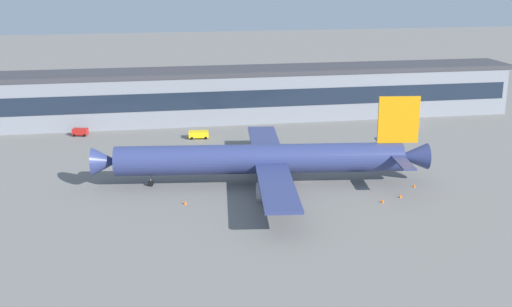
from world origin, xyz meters
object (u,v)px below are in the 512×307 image
(pushback_tractor, at_px, (199,134))
(traffic_cone_2, at_px, (414,186))
(airliner, at_px, (265,159))
(baggage_tug, at_px, (81,132))
(traffic_cone_0, at_px, (383,201))
(stair_truck, at_px, (408,115))
(traffic_cone_1, at_px, (400,196))
(traffic_cone_3, at_px, (185,202))

(pushback_tractor, distance_m, traffic_cone_2, 57.16)
(airliner, bearing_deg, baggage_tug, 130.00)
(pushback_tractor, distance_m, traffic_cone_0, 57.90)
(stair_truck, height_order, pushback_tractor, stair_truck)
(pushback_tractor, distance_m, baggage_tug, 29.43)
(baggage_tug, distance_m, traffic_cone_2, 82.94)
(airliner, distance_m, stair_truck, 64.49)
(stair_truck, height_order, traffic_cone_1, stair_truck)
(stair_truck, bearing_deg, pushback_tractor, -173.18)
(airliner, bearing_deg, stair_truck, 42.76)
(stair_truck, relative_size, traffic_cone_3, 8.67)
(baggage_tug, xyz_separation_m, traffic_cone_1, (60.14, -56.60, -0.75))
(stair_truck, bearing_deg, airliner, -137.24)
(pushback_tractor, height_order, baggage_tug, baggage_tug)
(traffic_cone_2, relative_size, traffic_cone_3, 0.86)
(pushback_tractor, distance_m, traffic_cone_1, 58.37)
(baggage_tug, bearing_deg, pushback_tractor, -14.95)
(stair_truck, relative_size, pushback_tractor, 1.26)
(baggage_tug, bearing_deg, traffic_cone_1, -43.26)
(traffic_cone_2, bearing_deg, stair_truck, 68.72)
(baggage_tug, xyz_separation_m, traffic_cone_3, (21.54, -53.00, -0.72))
(traffic_cone_0, bearing_deg, stair_truck, 63.54)
(traffic_cone_3, bearing_deg, traffic_cone_0, -9.03)
(stair_truck, relative_size, traffic_cone_1, 9.43)
(airliner, distance_m, baggage_tug, 58.35)
(traffic_cone_0, bearing_deg, traffic_cone_1, 24.73)
(baggage_tug, xyz_separation_m, traffic_cone_0, (56.04, -58.48, -0.75))
(baggage_tug, xyz_separation_m, traffic_cone_2, (64.99, -51.53, -0.77))
(pushback_tractor, xyz_separation_m, traffic_cone_0, (27.60, -50.89, -0.72))
(stair_truck, relative_size, traffic_cone_0, 9.50)
(stair_truck, xyz_separation_m, traffic_cone_0, (-28.68, -57.62, -1.65))
(traffic_cone_1, bearing_deg, traffic_cone_2, 46.25)
(traffic_cone_2, distance_m, traffic_cone_3, 43.48)
(stair_truck, distance_m, baggage_tug, 84.73)
(pushback_tractor, height_order, traffic_cone_3, pushback_tractor)
(baggage_tug, relative_size, traffic_cone_3, 5.43)
(airliner, xyz_separation_m, traffic_cone_0, (18.61, -13.89, -4.69))
(traffic_cone_2, bearing_deg, airliner, 165.89)
(baggage_tug, relative_size, traffic_cone_1, 5.91)
(traffic_cone_1, relative_size, traffic_cone_3, 0.92)
(traffic_cone_1, xyz_separation_m, traffic_cone_2, (4.85, 5.07, -0.02))
(stair_truck, bearing_deg, traffic_cone_0, -116.46)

